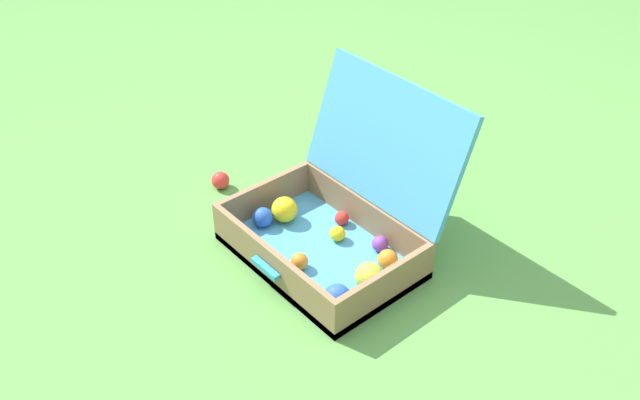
{
  "coord_description": "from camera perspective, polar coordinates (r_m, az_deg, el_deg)",
  "views": [
    {
      "loc": [
        1.16,
        -0.98,
        1.4
      ],
      "look_at": [
        -0.07,
        0.06,
        0.21
      ],
      "focal_mm": 39.77,
      "sensor_mm": 36.0,
      "label": 1
    }
  ],
  "objects": [
    {
      "name": "open_suitcase",
      "position": [
        2.09,
        1.45,
        -1.67
      ],
      "size": [
        0.56,
        0.53,
        0.49
      ],
      "color": "#4799C6",
      "rests_on": "ground"
    },
    {
      "name": "ground_plane",
      "position": [
        2.06,
        -0.06,
        -6.34
      ],
      "size": [
        16.0,
        16.0,
        0.0
      ],
      "primitive_type": "plane",
      "color": "#569342"
    },
    {
      "name": "stray_ball_on_grass",
      "position": [
        2.42,
        -8.01,
        1.58
      ],
      "size": [
        0.06,
        0.06,
        0.06
      ],
      "primitive_type": "sphere",
      "color": "red",
      "rests_on": "ground"
    }
  ]
}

